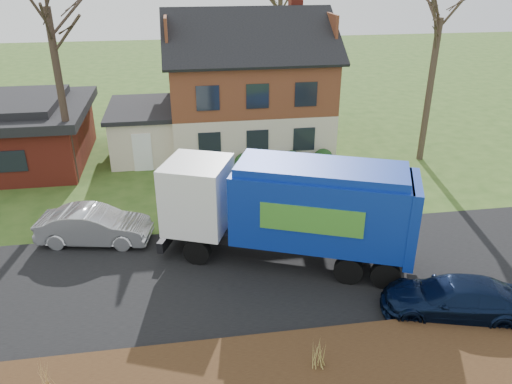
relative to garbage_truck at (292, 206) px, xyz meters
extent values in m
plane|color=#2E4D19|center=(-1.78, -0.77, -2.31)|extent=(120.00, 120.00, 0.00)
cube|color=black|center=(-1.78, -0.77, -2.30)|extent=(80.00, 7.00, 0.02)
cube|color=black|center=(-1.78, -6.07, -2.16)|extent=(80.00, 3.50, 0.30)
cube|color=beige|center=(0.22, 13.23, -0.96)|extent=(9.00, 7.50, 2.70)
cube|color=brown|center=(0.22, 13.23, 1.79)|extent=(9.00, 7.50, 2.80)
cube|color=beige|center=(-5.98, 12.73, -1.01)|extent=(3.50, 5.50, 2.60)
cube|color=black|center=(-5.98, 12.73, 0.41)|extent=(3.90, 5.90, 0.24)
cube|color=maroon|center=(-13.78, 12.23, -0.91)|extent=(9.00, 7.50, 2.80)
cylinder|color=black|center=(-3.55, 0.31, -1.79)|extent=(1.08, 0.70, 1.03)
cylinder|color=black|center=(-2.78, 2.23, -1.79)|extent=(1.08, 0.70, 1.03)
cylinder|color=black|center=(1.67, -1.79, -1.79)|extent=(1.08, 0.70, 1.03)
cylinder|color=black|center=(2.45, 0.13, -1.79)|extent=(1.08, 0.70, 1.03)
cylinder|color=black|center=(2.87, -2.27, -1.79)|extent=(1.08, 0.70, 1.03)
cylinder|color=black|center=(3.64, -0.34, -1.79)|extent=(1.08, 0.70, 1.03)
cube|color=black|center=(0.04, -0.02, -1.47)|extent=(8.33, 4.27, 0.35)
cube|color=white|center=(-3.39, 1.36, 0.06)|extent=(3.03, 3.14, 2.67)
cube|color=black|center=(-4.40, 1.77, 0.21)|extent=(0.88, 2.05, 0.89)
cube|color=black|center=(-4.49, 1.80, -1.76)|extent=(1.15, 2.38, 0.44)
cube|color=navy|center=(0.92, -0.37, 0.06)|extent=(6.70, 4.61, 2.67)
cube|color=navy|center=(0.92, -0.37, 1.55)|extent=(6.31, 4.23, 0.30)
cube|color=navy|center=(3.89, -1.56, -0.03)|extent=(1.26, 2.47, 2.86)
cube|color=#41892C|center=(0.31, -1.48, 0.16)|extent=(3.32, 1.36, 0.99)
cube|color=#41892C|center=(1.25, 0.85, 0.16)|extent=(3.32, 1.36, 0.99)
imported|color=#B8BBC0|center=(-7.58, 2.54, -1.57)|extent=(4.69, 2.35, 1.48)
imported|color=black|center=(4.43, -4.08, -1.64)|extent=(4.91, 3.02, 1.33)
cylinder|color=#382B21|center=(-9.42, 8.90, 1.99)|extent=(0.36, 0.36, 8.59)
cylinder|color=#433428|center=(9.71, 9.26, 1.58)|extent=(0.36, 0.36, 7.78)
cylinder|color=#393022|center=(3.85, 21.67, 2.23)|extent=(0.35, 0.35, 9.08)
cone|color=tan|center=(-7.71, -5.60, -1.56)|extent=(0.04, 0.04, 0.90)
cone|color=tan|center=(-7.86, -5.60, -1.56)|extent=(0.04, 0.04, 0.90)
cone|color=tan|center=(-7.56, -5.60, -1.56)|extent=(0.04, 0.04, 0.90)
cone|color=tan|center=(-7.71, -5.48, -1.56)|extent=(0.04, 0.04, 0.90)
cone|color=tan|center=(-7.71, -5.72, -1.56)|extent=(0.04, 0.04, 0.90)
cone|color=#9E8D46|center=(-0.48, -5.85, -1.57)|extent=(0.04, 0.04, 0.86)
cone|color=#9E8D46|center=(-0.61, -5.85, -1.57)|extent=(0.04, 0.04, 0.86)
cone|color=#9E8D46|center=(-0.34, -5.85, -1.57)|extent=(0.04, 0.04, 0.86)
cone|color=#9E8D46|center=(-0.48, -5.74, -1.57)|extent=(0.04, 0.04, 0.86)
cone|color=#9E8D46|center=(-0.48, -5.96, -1.57)|extent=(0.04, 0.04, 0.86)
camera|label=1|loc=(-3.87, -15.90, 8.22)|focal=35.00mm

